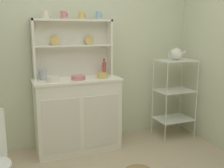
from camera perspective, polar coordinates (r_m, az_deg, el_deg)
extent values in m
cube|color=beige|center=(3.32, -8.10, 8.20)|extent=(3.84, 0.05, 2.50)
cube|color=white|center=(3.21, -7.52, -6.60)|extent=(0.99, 0.42, 0.88)
cube|color=silver|center=(2.98, -10.94, -9.06)|extent=(0.42, 0.01, 0.62)
cube|color=silver|center=(3.10, -2.19, -8.07)|extent=(0.42, 0.01, 0.62)
cube|color=white|center=(3.11, -7.72, 0.96)|extent=(1.02, 0.45, 0.02)
cube|color=silver|center=(3.26, -8.76, 7.74)|extent=(0.95, 0.02, 0.69)
cube|color=white|center=(3.11, -16.84, 7.20)|extent=(0.02, 0.18, 0.69)
cube|color=white|center=(3.32, -0.55, 7.94)|extent=(0.02, 0.18, 0.69)
cube|color=white|center=(3.18, -8.45, 8.28)|extent=(0.91, 0.16, 0.02)
cube|color=white|center=(3.18, -8.61, 13.65)|extent=(0.95, 0.18, 0.02)
cylinder|color=#DBB760|center=(3.17, -12.37, 9.21)|extent=(0.11, 0.03, 0.11)
cylinder|color=#DBB760|center=(3.26, -5.01, 9.49)|extent=(0.11, 0.03, 0.11)
cylinder|color=silver|center=(3.39, 11.81, -4.23)|extent=(0.01, 0.01, 1.06)
cylinder|color=silver|center=(3.66, 17.97, -3.37)|extent=(0.01, 0.01, 1.06)
cylinder|color=silver|center=(3.66, 8.90, -2.92)|extent=(0.01, 0.01, 1.06)
cylinder|color=silver|center=(3.92, 14.83, -2.23)|extent=(0.01, 0.01, 1.06)
cube|color=silver|center=(3.56, 13.83, 5.05)|extent=(0.49, 0.36, 0.01)
cube|color=silver|center=(3.63, 13.52, -1.41)|extent=(0.49, 0.36, 0.01)
cube|color=silver|center=(3.73, 13.23, -7.36)|extent=(0.49, 0.36, 0.01)
cylinder|color=silver|center=(3.12, -14.38, 14.49)|extent=(0.08, 0.08, 0.09)
torus|color=silver|center=(3.13, -13.45, 14.61)|extent=(0.01, 0.05, 0.05)
cylinder|color=#D17A84|center=(3.16, -10.58, 14.62)|extent=(0.07, 0.07, 0.09)
torus|color=#D17A84|center=(3.16, -9.78, 14.72)|extent=(0.01, 0.05, 0.05)
cylinder|color=#DBB760|center=(3.21, -6.66, 14.63)|extent=(0.08, 0.08, 0.08)
torus|color=#DBB760|center=(3.22, -5.81, 14.71)|extent=(0.01, 0.05, 0.05)
cylinder|color=#8EB2D1|center=(3.27, -2.99, 14.73)|extent=(0.07, 0.07, 0.09)
torus|color=#8EB2D1|center=(3.28, -2.26, 14.81)|extent=(0.01, 0.05, 0.05)
cylinder|color=silver|center=(2.97, -12.96, 1.09)|extent=(0.14, 0.14, 0.06)
cylinder|color=#D17A84|center=(3.03, -7.39, 1.41)|extent=(0.16, 0.16, 0.05)
cylinder|color=#DBB760|center=(3.11, -2.09, 1.85)|extent=(0.13, 0.13, 0.06)
cylinder|color=#B74C47|center=(3.28, -1.73, 3.30)|extent=(0.05, 0.05, 0.17)
cylinder|color=#B74C47|center=(3.27, -1.74, 5.04)|extent=(0.02, 0.02, 0.03)
cylinder|color=#4C382D|center=(3.26, -1.74, 5.45)|extent=(0.03, 0.03, 0.01)
cylinder|color=#B2B7C6|center=(3.10, -14.86, 1.92)|extent=(0.08, 0.08, 0.11)
cylinder|color=silver|center=(3.07, -14.95, 3.40)|extent=(0.04, 0.01, 0.19)
ellipsoid|color=silver|center=(3.06, -15.05, 5.27)|extent=(0.02, 0.01, 0.01)
cylinder|color=silver|center=(3.11, -15.13, 3.43)|extent=(0.03, 0.02, 0.18)
ellipsoid|color=silver|center=(3.10, -15.22, 5.20)|extent=(0.02, 0.01, 0.01)
cylinder|color=silver|center=(3.07, -14.73, 3.18)|extent=(0.04, 0.02, 0.16)
ellipsoid|color=silver|center=(3.06, -14.81, 4.82)|extent=(0.02, 0.01, 0.01)
sphere|color=white|center=(3.55, 13.89, 6.38)|extent=(0.15, 0.15, 0.15)
sphere|color=silver|center=(3.54, 13.96, 7.78)|extent=(0.02, 0.02, 0.02)
cylinder|color=white|center=(3.61, 15.29, 6.58)|extent=(0.09, 0.02, 0.07)
torus|color=white|center=(3.50, 12.70, 6.36)|extent=(0.01, 0.10, 0.10)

